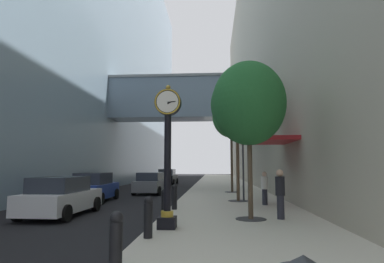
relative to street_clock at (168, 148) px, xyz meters
The scene contains 19 objects.
ground_plane 19.41m from the street_clock, 91.81° to the left, with size 110.00×110.00×0.00m, color black.
sidewalk_right 22.50m from the street_clock, 83.86° to the left, with size 6.00×80.00×0.14m, color beige.
building_block_left 29.56m from the street_clock, 119.85° to the left, with size 23.02×80.00×34.89m.
building_block_right 27.25m from the street_clock, 66.01° to the left, with size 9.00×80.00×29.78m.
street_clock is the anchor object (origin of this frame).
bollard_nearest 4.58m from the street_clock, 94.30° to the right, with size 0.25×0.25×1.09m.
bollard_second 2.34m from the street_clock, 103.21° to the right, with size 0.25×0.25×1.09m.
bollard_third 2.43m from the street_clock, 101.82° to the left, with size 0.25×0.25×1.09m.
bollard_fourth 4.72m from the street_clock, 94.14° to the left, with size 0.25×0.25×1.09m.
street_tree_near 3.78m from the street_clock, 34.39° to the left, with size 2.74×2.74×5.82m.
street_tree_mid_near 8.89m from the street_clock, 70.84° to the left, with size 2.95×2.95×7.07m.
street_tree_mid_far 14.61m from the street_clock, 78.84° to the left, with size 2.84×2.84×7.28m.
pedestrian_walking 7.55m from the street_clock, 57.74° to the left, with size 0.43×0.43×1.63m.
pedestrian_by_clock 4.59m from the street_clock, 27.45° to the left, with size 0.46×0.46×1.78m.
storefront_awning 7.72m from the street_clock, 57.33° to the left, with size 2.40×3.60×3.30m.
car_white_near 6.01m from the street_clock, 148.21° to the left, with size 2.11×4.28×1.60m.
car_blue_mid 10.07m from the street_clock, 123.50° to the left, with size 2.05×4.27×1.66m.
car_grey_far 14.32m from the street_clock, 103.26° to the left, with size 2.14×4.30×1.58m.
car_black_trailing 26.49m from the street_clock, 98.36° to the left, with size 2.05×4.55×1.71m.
Camera 1 is at (2.07, -2.17, 2.03)m, focal length 29.84 mm.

